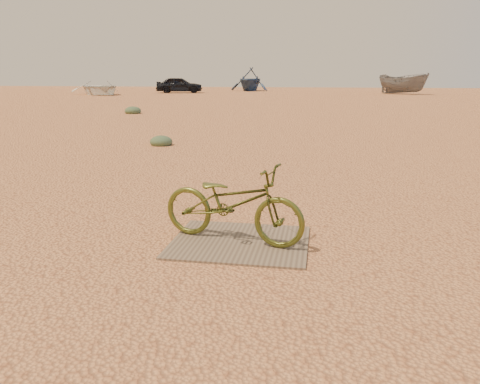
% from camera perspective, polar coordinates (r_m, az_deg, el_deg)
% --- Properties ---
extents(ground, '(120.00, 120.00, 0.00)m').
position_cam_1_polar(ground, '(4.64, -7.83, -7.80)').
color(ground, '#E1975C').
rests_on(ground, ground).
extents(plywood_board, '(1.42, 1.21, 0.02)m').
position_cam_1_polar(plywood_board, '(4.95, -0.00, -6.10)').
color(plywood_board, '#77644D').
rests_on(plywood_board, ground).
extents(bicycle, '(1.65, 0.89, 0.82)m').
position_cam_1_polar(bicycle, '(4.84, -0.92, -1.33)').
color(bicycle, '#4E551D').
rests_on(bicycle, plywood_board).
extents(car, '(4.52, 2.46, 1.46)m').
position_cam_1_polar(car, '(45.23, -7.40, 12.82)').
color(car, black).
rests_on(car, ground).
extents(boat_near_left, '(6.73, 7.00, 1.18)m').
position_cam_1_polar(boat_near_left, '(42.37, -16.77, 12.08)').
color(boat_near_left, silver).
rests_on(boat_near_left, ground).
extents(boat_far_left, '(4.77, 5.27, 2.42)m').
position_cam_1_polar(boat_far_left, '(50.22, 1.23, 13.61)').
color(boat_far_left, navy).
rests_on(boat_far_left, ground).
extents(boat_mid_right, '(4.77, 4.30, 1.82)m').
position_cam_1_polar(boat_mid_right, '(44.36, 19.25, 12.37)').
color(boat_mid_right, slate).
rests_on(boat_mid_right, ground).
extents(kale_a, '(0.56, 0.56, 0.31)m').
position_cam_1_polar(kale_a, '(11.91, -9.57, 5.66)').
color(kale_a, '#536645').
rests_on(kale_a, ground).
extents(kale_c, '(0.73, 0.73, 0.40)m').
position_cam_1_polar(kale_c, '(21.88, -12.91, 9.32)').
color(kale_c, '#536645').
rests_on(kale_c, ground).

